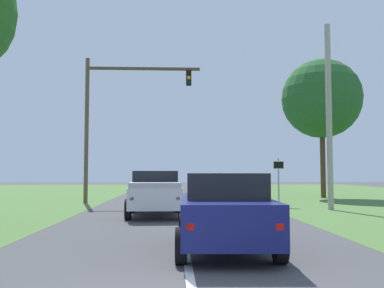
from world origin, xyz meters
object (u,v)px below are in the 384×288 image
object	(u,v)px
oak_tree_right	(322,99)
utility_pole_right	(329,116)
traffic_light	(114,109)
pickup_truck_lead	(155,193)
keep_moving_sign	(279,176)
red_suv_near	(224,209)

from	to	relation	value
oak_tree_right	utility_pole_right	bearing A→B (deg)	-107.58
oak_tree_right	traffic_light	bearing A→B (deg)	-163.01
pickup_truck_lead	traffic_light	world-z (taller)	traffic_light
keep_moving_sign	utility_pole_right	bearing A→B (deg)	-47.26
traffic_light	oak_tree_right	world-z (taller)	oak_tree_right
oak_tree_right	keep_moving_sign	bearing A→B (deg)	-124.18
oak_tree_right	pickup_truck_lead	bearing A→B (deg)	-133.33
red_suv_near	pickup_truck_lead	xyz separation A→B (m)	(-1.95, 7.82, 0.00)
pickup_truck_lead	traffic_light	xyz separation A→B (m)	(-2.81, 7.68, 4.65)
pickup_truck_lead	red_suv_near	bearing A→B (deg)	-75.99
keep_moving_sign	utility_pole_right	size ratio (longest dim) A/B	0.28
pickup_truck_lead	oak_tree_right	bearing A→B (deg)	46.67
red_suv_near	utility_pole_right	size ratio (longest dim) A/B	0.52
traffic_light	pickup_truck_lead	bearing A→B (deg)	-69.88
red_suv_near	pickup_truck_lead	distance (m)	8.06
oak_tree_right	utility_pole_right	distance (m)	10.28
pickup_truck_lead	keep_moving_sign	size ratio (longest dim) A/B	1.94
oak_tree_right	utility_pole_right	world-z (taller)	oak_tree_right
pickup_truck_lead	traffic_light	distance (m)	9.41
traffic_light	utility_pole_right	size ratio (longest dim) A/B	0.95
traffic_light	keep_moving_sign	size ratio (longest dim) A/B	3.41
red_suv_near	traffic_light	world-z (taller)	traffic_light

